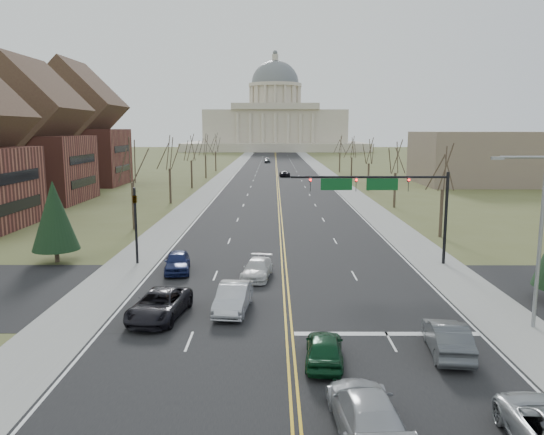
{
  "coord_description": "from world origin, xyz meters",
  "views": [
    {
      "loc": [
        -0.82,
        -26.88,
        10.36
      ],
      "look_at": [
        -0.94,
        17.53,
        3.0
      ],
      "focal_mm": 35.0,
      "sensor_mm": 36.0,
      "label": 1
    }
  ],
  "objects_px": {
    "car_sb_outer_lead": "(159,305)",
    "car_sb_inner_second": "(257,269)",
    "car_nb_inner_second": "(366,411)",
    "car_sb_inner_lead": "(233,298)",
    "car_far_nb": "(285,174)",
    "car_nb_outer_lead": "(447,338)",
    "signal_mast": "(381,191)",
    "car_nb_inner_lead": "(324,348)",
    "car_sb_outer_second": "(177,262)",
    "car_far_sb": "(267,160)",
    "signal_left": "(135,217)",
    "street_light": "(536,231)"
  },
  "relations": [
    {
      "from": "signal_mast",
      "to": "car_sb_inner_second",
      "type": "relative_size",
      "value": 2.66
    },
    {
      "from": "car_sb_inner_second",
      "to": "signal_left",
      "type": "bearing_deg",
      "value": 164.27
    },
    {
      "from": "signal_left",
      "to": "car_sb_outer_second",
      "type": "distance_m",
      "value": 5.27
    },
    {
      "from": "car_sb_inner_lead",
      "to": "car_far_nb",
      "type": "xyz_separation_m",
      "value": [
        4.81,
        89.27,
        -0.13
      ]
    },
    {
      "from": "car_far_nb",
      "to": "car_sb_inner_lead",
      "type": "bearing_deg",
      "value": 83.92
    },
    {
      "from": "car_nb_inner_second",
      "to": "car_sb_outer_second",
      "type": "xyz_separation_m",
      "value": [
        -10.28,
        20.98,
        -0.01
      ]
    },
    {
      "from": "car_nb_inner_lead",
      "to": "car_far_sb",
      "type": "distance_m",
      "value": 146.62
    },
    {
      "from": "signal_left",
      "to": "car_sb_outer_lead",
      "type": "relative_size",
      "value": 1.1
    },
    {
      "from": "signal_mast",
      "to": "car_far_sb",
      "type": "bearing_deg",
      "value": 94.55
    },
    {
      "from": "signal_mast",
      "to": "car_nb_inner_second",
      "type": "bearing_deg",
      "value": -102.18
    },
    {
      "from": "car_nb_outer_lead",
      "to": "car_sb_outer_lead",
      "type": "bearing_deg",
      "value": -11.79
    },
    {
      "from": "car_sb_outer_lead",
      "to": "car_sb_inner_second",
      "type": "xyz_separation_m",
      "value": [
        5.2,
        8.09,
        -0.1
      ]
    },
    {
      "from": "signal_left",
      "to": "car_nb_outer_lead",
      "type": "xyz_separation_m",
      "value": [
        18.8,
        -16.91,
        -2.93
      ]
    },
    {
      "from": "car_nb_inner_lead",
      "to": "car_far_sb",
      "type": "relative_size",
      "value": 0.88
    },
    {
      "from": "signal_mast",
      "to": "car_sb_inner_lead",
      "type": "relative_size",
      "value": 2.51
    },
    {
      "from": "car_nb_outer_lead",
      "to": "car_nb_inner_second",
      "type": "relative_size",
      "value": 0.87
    },
    {
      "from": "signal_mast",
      "to": "street_light",
      "type": "distance_m",
      "value": 14.51
    },
    {
      "from": "car_far_nb",
      "to": "car_sb_outer_lead",
      "type": "bearing_deg",
      "value": 81.43
    },
    {
      "from": "signal_mast",
      "to": "car_nb_outer_lead",
      "type": "xyz_separation_m",
      "value": [
        -0.15,
        -16.91,
        -4.98
      ]
    },
    {
      "from": "car_sb_inner_lead",
      "to": "car_sb_inner_second",
      "type": "xyz_separation_m",
      "value": [
        1.17,
        6.94,
        -0.13
      ]
    },
    {
      "from": "signal_left",
      "to": "car_sb_inner_lead",
      "type": "bearing_deg",
      "value": -52.88
    },
    {
      "from": "car_sb_inner_second",
      "to": "car_far_nb",
      "type": "relative_size",
      "value": 0.96
    },
    {
      "from": "street_light",
      "to": "car_nb_inner_lead",
      "type": "xyz_separation_m",
      "value": [
        -11.28,
        -4.47,
        -4.51
      ]
    },
    {
      "from": "car_nb_inner_lead",
      "to": "car_nb_outer_lead",
      "type": "height_order",
      "value": "car_nb_outer_lead"
    },
    {
      "from": "car_nb_inner_lead",
      "to": "car_nb_outer_lead",
      "type": "bearing_deg",
      "value": -164.59
    },
    {
      "from": "car_sb_outer_lead",
      "to": "car_sb_inner_second",
      "type": "height_order",
      "value": "car_sb_outer_lead"
    },
    {
      "from": "street_light",
      "to": "car_far_nb",
      "type": "distance_m",
      "value": 92.49
    },
    {
      "from": "signal_mast",
      "to": "street_light",
      "type": "relative_size",
      "value": 1.34
    },
    {
      "from": "signal_mast",
      "to": "signal_left",
      "type": "relative_size",
      "value": 2.02
    },
    {
      "from": "car_sb_inner_second",
      "to": "car_far_sb",
      "type": "relative_size",
      "value": 0.97
    },
    {
      "from": "car_far_nb",
      "to": "car_far_sb",
      "type": "bearing_deg",
      "value": -87.92
    },
    {
      "from": "car_nb_inner_second",
      "to": "car_sb_inner_lead",
      "type": "bearing_deg",
      "value": -69.37
    },
    {
      "from": "signal_mast",
      "to": "car_sb_outer_second",
      "type": "xyz_separation_m",
      "value": [
        -15.35,
        -2.48,
        -4.98
      ]
    },
    {
      "from": "signal_left",
      "to": "car_nb_inner_lead",
      "type": "xyz_separation_m",
      "value": [
        12.96,
        -17.97,
        -3.0
      ]
    },
    {
      "from": "car_sb_inner_lead",
      "to": "car_sb_outer_second",
      "type": "bearing_deg",
      "value": 124.28
    },
    {
      "from": "signal_mast",
      "to": "car_sb_inner_lead",
      "type": "bearing_deg",
      "value": -133.73
    },
    {
      "from": "car_sb_outer_lead",
      "to": "signal_mast",
      "type": "bearing_deg",
      "value": 47.7
    },
    {
      "from": "car_sb_inner_second",
      "to": "car_nb_inner_lead",
      "type": "bearing_deg",
      "value": -68.53
    },
    {
      "from": "car_sb_inner_lead",
      "to": "car_sb_outer_second",
      "type": "distance_m",
      "value": 9.81
    },
    {
      "from": "car_far_nb",
      "to": "car_far_sb",
      "type": "distance_m",
      "value": 50.57
    },
    {
      "from": "car_sb_outer_lead",
      "to": "car_sb_outer_second",
      "type": "xyz_separation_m",
      "value": [
        -0.74,
        9.72,
        0.01
      ]
    },
    {
      "from": "car_nb_inner_lead",
      "to": "car_far_nb",
      "type": "xyz_separation_m",
      "value": [
        0.21,
        96.18,
        -0.04
      ]
    },
    {
      "from": "car_sb_outer_lead",
      "to": "car_nb_outer_lead",
      "type": "bearing_deg",
      "value": -10.23
    },
    {
      "from": "car_nb_inner_lead",
      "to": "car_far_sb",
      "type": "bearing_deg",
      "value": -83.15
    },
    {
      "from": "car_nb_outer_lead",
      "to": "car_sb_inner_lead",
      "type": "distance_m",
      "value": 11.96
    },
    {
      "from": "signal_mast",
      "to": "car_far_sb",
      "type": "xyz_separation_m",
      "value": [
        -10.24,
        128.59,
        -4.95
      ]
    },
    {
      "from": "car_nb_inner_second",
      "to": "car_sb_inner_lead",
      "type": "xyz_separation_m",
      "value": [
        -5.51,
        12.41,
        0.02
      ]
    },
    {
      "from": "car_sb_inner_lead",
      "to": "car_sb_outer_lead",
      "type": "relative_size",
      "value": 0.88
    },
    {
      "from": "signal_mast",
      "to": "car_far_nb",
      "type": "bearing_deg",
      "value": 94.22
    },
    {
      "from": "car_far_nb",
      "to": "signal_mast",
      "type": "bearing_deg",
      "value": 91.23
    }
  ]
}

